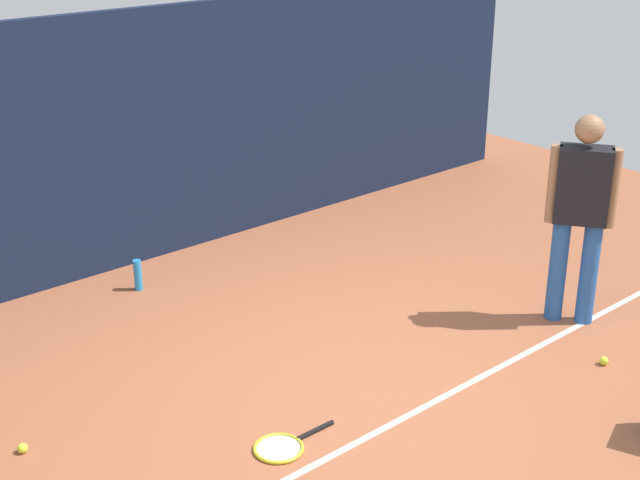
# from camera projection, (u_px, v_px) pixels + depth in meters

# --- Properties ---
(ground_plane) EXTENTS (12.00, 12.00, 0.00)m
(ground_plane) POSITION_uv_depth(u_px,v_px,m) (357.00, 387.00, 6.29)
(ground_plane) COLOR #9E5638
(back_fence) EXTENTS (10.00, 0.10, 2.30)m
(back_fence) POSITION_uv_depth(u_px,v_px,m) (129.00, 141.00, 7.95)
(back_fence) COLOR #141E38
(back_fence) RESTS_ON ground
(court_line) EXTENTS (9.00, 0.05, 0.00)m
(court_line) POSITION_uv_depth(u_px,v_px,m) (407.00, 416.00, 5.95)
(court_line) COLOR white
(court_line) RESTS_ON ground
(tennis_player) EXTENTS (0.40, 0.46, 1.70)m
(tennis_player) POSITION_uv_depth(u_px,v_px,m) (581.00, 208.00, 6.90)
(tennis_player) COLOR #2659A5
(tennis_player) RESTS_ON ground
(tennis_racket) EXTENTS (0.61, 0.33, 0.03)m
(tennis_racket) POSITION_uv_depth(u_px,v_px,m) (282.00, 446.00, 5.61)
(tennis_racket) COLOR black
(tennis_racket) RESTS_ON ground
(tennis_ball_near_player) EXTENTS (0.07, 0.07, 0.07)m
(tennis_ball_near_player) POSITION_uv_depth(u_px,v_px,m) (604.00, 361.00, 6.57)
(tennis_ball_near_player) COLOR #CCE033
(tennis_ball_near_player) RESTS_ON ground
(tennis_ball_by_fence) EXTENTS (0.07, 0.07, 0.07)m
(tennis_ball_by_fence) POSITION_uv_depth(u_px,v_px,m) (23.00, 448.00, 5.56)
(tennis_ball_by_fence) COLOR #CCE033
(tennis_ball_by_fence) RESTS_ON ground
(water_bottle) EXTENTS (0.07, 0.07, 0.28)m
(water_bottle) POSITION_uv_depth(u_px,v_px,m) (138.00, 275.00, 7.73)
(water_bottle) COLOR #268CD8
(water_bottle) RESTS_ON ground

